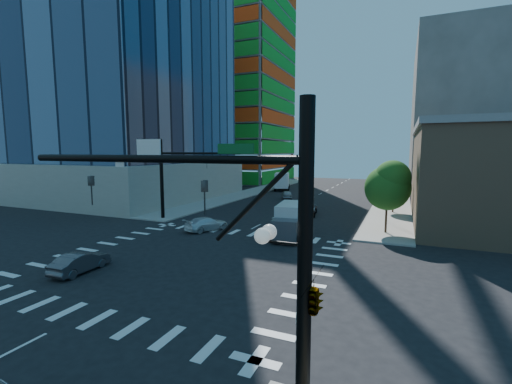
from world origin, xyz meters
The scene contains 17 objects.
ground centered at (0.00, 0.00, 0.00)m, with size 160.00×160.00×0.00m, color black.
road_markings centered at (0.00, 0.00, 0.01)m, with size 20.00×20.00×0.01m, color silver.
sidewalk_ne centered at (12.50, 40.00, 0.07)m, with size 5.00×60.00×0.15m, color gray.
sidewalk_nw centered at (-12.50, 40.00, 0.07)m, with size 5.00×60.00×0.15m, color gray.
construction_building centered at (-27.41, 61.93, 24.61)m, with size 25.16×34.50×70.60m.
bg_building_ne centered at (27.00, 55.00, 14.00)m, with size 24.00×30.00×28.00m, color #5C5753.
signal_mast_se centered at (10.60, -11.50, 5.01)m, with size 10.51×2.48×9.00m.
signal_mast_nw centered at (-10.00, 11.50, 5.49)m, with size 10.20×0.40×9.00m.
tree_south centered at (12.63, 13.90, 4.69)m, with size 4.16×4.16×6.82m.
tree_north centered at (12.93, 25.90, 3.99)m, with size 3.54×3.52×5.78m.
no_parking_sign centered at (10.70, -9.00, 1.38)m, with size 0.30×0.06×2.20m.
car_nb_far centered at (3.17, 20.23, 0.69)m, with size 2.28×4.94×1.37m, color black.
car_sb_near centered at (-3.84, 8.57, 0.66)m, with size 1.85×4.55×1.32m, color white.
car_sb_mid centered at (-3.56, 33.17, 0.70)m, with size 1.65×4.11×1.40m, color #999BA0.
car_sb_cross centered at (-5.14, -4.79, 0.66)m, with size 1.39×3.99×1.31m, color #4A494E.
box_truck_near centered at (4.56, 9.05, 1.32)m, with size 3.16×5.97×2.99m.
box_truck_far centered at (-8.49, 45.11, 1.55)m, with size 4.59×7.19×3.50m.
Camera 1 is at (13.75, -19.95, 7.78)m, focal length 24.00 mm.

